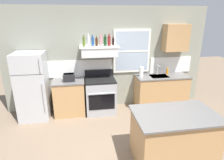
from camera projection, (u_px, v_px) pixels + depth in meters
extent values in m
plane|color=#7A6651|center=(125.00, 158.00, 3.43)|extent=(16.00, 16.00, 0.00)
cube|color=gray|center=(108.00, 59.00, 5.09)|extent=(5.40, 0.06, 2.70)
cube|color=white|center=(64.00, 69.00, 4.94)|extent=(2.50, 0.02, 0.44)
cube|color=white|center=(170.00, 65.00, 5.39)|extent=(1.20, 0.02, 0.44)
cube|color=white|center=(132.00, 51.00, 5.07)|extent=(1.00, 0.04, 1.15)
cube|color=#9EADBC|center=(132.00, 51.00, 5.06)|extent=(0.90, 0.01, 1.05)
cube|color=white|center=(132.00, 51.00, 5.06)|extent=(0.90, 0.02, 0.04)
cube|color=#B7BABC|center=(33.00, 86.00, 4.60)|extent=(0.70, 0.68, 1.65)
cube|color=#333333|center=(27.00, 75.00, 4.15)|extent=(0.69, 0.00, 0.01)
cylinder|color=#A5A8AD|center=(44.00, 97.00, 4.35)|extent=(0.02, 0.02, 0.67)
cylinder|color=#A5A8AD|center=(40.00, 65.00, 4.10)|extent=(0.02, 0.02, 0.30)
cube|color=tan|center=(70.00, 98.00, 4.91)|extent=(0.76, 0.60, 0.88)
cube|color=#605E5B|center=(68.00, 81.00, 4.76)|extent=(0.79, 0.63, 0.03)
cube|color=black|center=(69.00, 77.00, 4.68)|extent=(0.28, 0.20, 0.19)
cube|color=black|center=(69.00, 74.00, 4.65)|extent=(0.24, 0.16, 0.01)
cube|color=black|center=(63.00, 76.00, 4.65)|extent=(0.02, 0.03, 0.02)
cube|color=#9EA0A5|center=(100.00, 96.00, 4.99)|extent=(0.76, 0.64, 0.87)
cube|color=black|center=(100.00, 80.00, 4.85)|extent=(0.76, 0.64, 0.04)
cube|color=black|center=(99.00, 73.00, 5.08)|extent=(0.76, 0.06, 0.18)
cube|color=black|center=(102.00, 102.00, 4.70)|extent=(0.65, 0.01, 0.40)
cylinder|color=silver|center=(102.00, 93.00, 4.58)|extent=(0.65, 0.03, 0.03)
cube|color=silver|center=(99.00, 51.00, 4.71)|extent=(0.88, 0.48, 0.22)
cube|color=#262628|center=(100.00, 56.00, 4.53)|extent=(0.75, 0.02, 0.04)
cube|color=white|center=(99.00, 46.00, 4.67)|extent=(0.96, 0.52, 0.02)
cylinder|color=#4C601E|center=(84.00, 42.00, 4.53)|extent=(0.06, 0.06, 0.22)
cylinder|color=#4C601E|center=(84.00, 36.00, 4.49)|extent=(0.03, 0.03, 0.06)
cylinder|color=silver|center=(89.00, 41.00, 4.54)|extent=(0.06, 0.06, 0.25)
cylinder|color=silver|center=(88.00, 35.00, 4.49)|extent=(0.03, 0.03, 0.06)
cylinder|color=#1E478C|center=(93.00, 42.00, 4.64)|extent=(0.07, 0.07, 0.21)
cylinder|color=#1E478C|center=(93.00, 36.00, 4.60)|extent=(0.03, 0.03, 0.05)
cylinder|color=#381E0F|center=(97.00, 42.00, 4.62)|extent=(0.06, 0.06, 0.19)
cylinder|color=#381E0F|center=(96.00, 37.00, 4.58)|extent=(0.03, 0.03, 0.05)
cylinder|color=#C67F84|center=(101.00, 41.00, 4.67)|extent=(0.07, 0.07, 0.24)
cylinder|color=#C67F84|center=(101.00, 34.00, 4.62)|extent=(0.03, 0.03, 0.06)
cylinder|color=#143819|center=(105.00, 41.00, 4.66)|extent=(0.07, 0.07, 0.22)
cylinder|color=#143819|center=(105.00, 36.00, 4.62)|extent=(0.03, 0.03, 0.06)
cylinder|color=maroon|center=(109.00, 41.00, 4.65)|extent=(0.07, 0.07, 0.24)
cylinder|color=maroon|center=(109.00, 35.00, 4.60)|extent=(0.03, 0.03, 0.06)
cylinder|color=black|center=(113.00, 42.00, 4.74)|extent=(0.06, 0.06, 0.18)
cylinder|color=black|center=(113.00, 37.00, 4.71)|extent=(0.02, 0.02, 0.05)
cube|color=tan|center=(161.00, 92.00, 5.29)|extent=(1.40, 0.60, 0.88)
cube|color=#605E5B|center=(162.00, 76.00, 5.15)|extent=(1.43, 0.63, 0.03)
cube|color=#B7BABC|center=(159.00, 76.00, 5.11)|extent=(0.48, 0.36, 0.01)
cylinder|color=silver|center=(157.00, 70.00, 5.19)|extent=(0.03, 0.03, 0.28)
cylinder|color=silver|center=(159.00, 66.00, 5.08)|extent=(0.02, 0.16, 0.02)
cylinder|color=white|center=(141.00, 72.00, 5.01)|extent=(0.11, 0.11, 0.27)
cylinder|color=orange|center=(167.00, 71.00, 5.23)|extent=(0.06, 0.06, 0.18)
cube|color=tan|center=(173.00, 138.00, 3.28)|extent=(1.32, 0.82, 0.88)
cube|color=#605E5B|center=(176.00, 115.00, 3.14)|extent=(1.40, 0.90, 0.03)
cube|color=tan|center=(176.00, 38.00, 5.01)|extent=(0.64, 0.32, 0.70)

